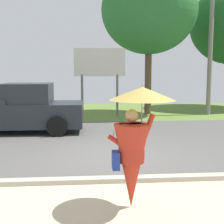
% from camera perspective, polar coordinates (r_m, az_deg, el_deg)
% --- Properties ---
extents(ground_plane, '(40.00, 22.00, 0.20)m').
position_cam_1_polar(ground_plane, '(11.46, -0.72, -4.44)').
color(ground_plane, '#565451').
extents(monk_pedestrian, '(1.12, 1.10, 2.13)m').
position_cam_1_polar(monk_pedestrian, '(5.19, 4.15, -5.58)').
color(monk_pedestrian, '#B22D1E').
rests_on(monk_pedestrian, ground_plane).
extents(pickup_truck, '(5.20, 2.28, 1.88)m').
position_cam_1_polar(pickup_truck, '(12.44, -17.42, 0.44)').
color(pickup_truck, '#23282D').
rests_on(pickup_truck, ground_plane).
extents(utility_pole, '(1.80, 0.24, 7.34)m').
position_cam_1_polar(utility_pole, '(17.57, 17.84, 12.11)').
color(utility_pole, gray).
rests_on(utility_pole, ground_plane).
extents(roadside_billboard, '(2.60, 0.12, 3.50)m').
position_cam_1_polar(roadside_billboard, '(15.73, -2.31, 8.30)').
color(roadside_billboard, slate).
rests_on(roadside_billboard, ground_plane).
extents(tree_center_back, '(5.09, 5.09, 7.89)m').
position_cam_1_polar(tree_center_back, '(17.31, 6.90, 18.20)').
color(tree_center_back, brown).
rests_on(tree_center_back, ground_plane).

